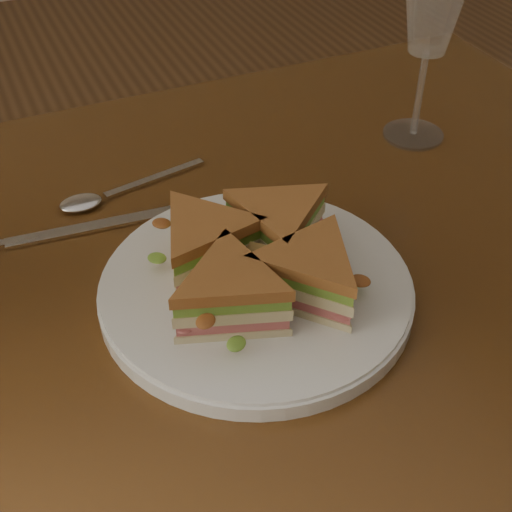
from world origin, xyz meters
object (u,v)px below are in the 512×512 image
object	(u,v)px
table	(202,344)
sandwich_wedges	(256,260)
plate	(256,289)
spoon	(99,197)
knife	(86,229)
wine_glass	(434,6)

from	to	relation	value
table	sandwich_wedges	distance (m)	0.16
plate	spoon	size ratio (longest dim) A/B	1.66
spoon	knife	distance (m)	0.06
plate	knife	world-z (taller)	plate
sandwich_wedges	spoon	distance (m)	0.24
table	plate	distance (m)	0.13
plate	wine_glass	xyz separation A→B (m)	(0.31, 0.19, 0.16)
wine_glass	table	bearing A→B (deg)	-157.65
sandwich_wedges	knife	world-z (taller)	sandwich_wedges
sandwich_wedges	knife	bearing A→B (deg)	126.75
sandwich_wedges	spoon	world-z (taller)	sandwich_wedges
sandwich_wedges	knife	size ratio (longest dim) A/B	1.16
table	spoon	xyz separation A→B (m)	(-0.06, 0.17, 0.10)
table	knife	distance (m)	0.18
plate	wine_glass	world-z (taller)	wine_glass
table	knife	size ratio (longest dim) A/B	5.57
plate	knife	xyz separation A→B (m)	(-0.13, 0.17, -0.01)
spoon	wine_glass	world-z (taller)	wine_glass
spoon	knife	bearing A→B (deg)	-130.45
sandwich_wedges	wine_glass	world-z (taller)	wine_glass
table	wine_glass	size ratio (longest dim) A/B	5.04
wine_glass	plate	bearing A→B (deg)	-147.96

